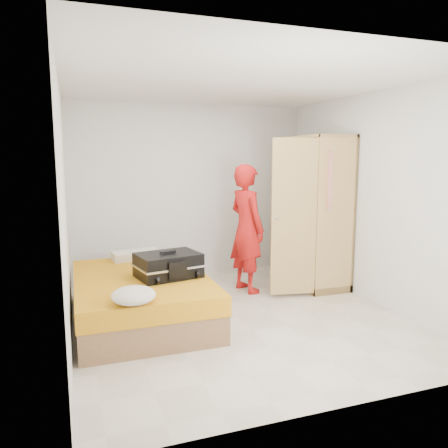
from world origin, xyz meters
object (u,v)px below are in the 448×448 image
object	(u,v)px
bed	(141,298)
wardrobe	(311,215)
suitcase	(168,265)
person	(247,228)
round_cushion	(134,295)

from	to	relation	value
bed	wardrobe	xyz separation A→B (m)	(2.50, 0.60, 0.75)
wardrobe	suitcase	size ratio (longest dim) A/B	2.74
person	round_cushion	world-z (taller)	person
wardrobe	round_cushion	distance (m)	3.12
suitcase	round_cushion	distance (m)	0.91
bed	round_cushion	size ratio (longest dim) A/B	5.03
wardrobe	round_cushion	world-z (taller)	wardrobe
person	suitcase	world-z (taller)	person
round_cushion	wardrobe	bearing A→B (deg)	29.09
suitcase	round_cushion	xyz separation A→B (m)	(-0.48, -0.77, -0.05)
person	suitcase	xyz separation A→B (m)	(-1.24, -0.74, -0.23)
round_cushion	suitcase	bearing A→B (deg)	57.88
person	bed	bearing A→B (deg)	98.51
wardrobe	round_cushion	bearing A→B (deg)	-150.91
person	suitcase	bearing A→B (deg)	107.54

